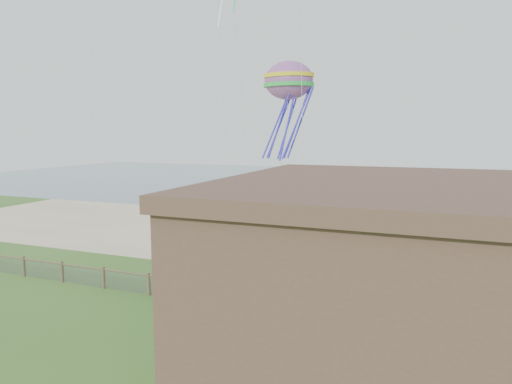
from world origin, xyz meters
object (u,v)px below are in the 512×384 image
Objects in this scene: picnic_table at (308,321)px; octopus_kite at (288,108)px; motel at (508,333)px; chainlink_fence at (198,292)px.

octopus_kite is (-4.25, 10.38, 9.98)m from picnic_table.
motel is at bearing -20.17° from picnic_table.
motel is 2.14× the size of octopus_kite.
picnic_table is at bearing -9.33° from chainlink_fence.
chainlink_fence reaches higher than picnic_table.
picnic_table is (-6.91, 6.00, -3.16)m from motel.
chainlink_fence is at bearing -168.56° from picnic_table.
octopus_kite is (-11.17, 16.38, 6.82)m from motel.
octopus_kite is at bearing 78.95° from chainlink_fence.
chainlink_fence is 15.06m from motel.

